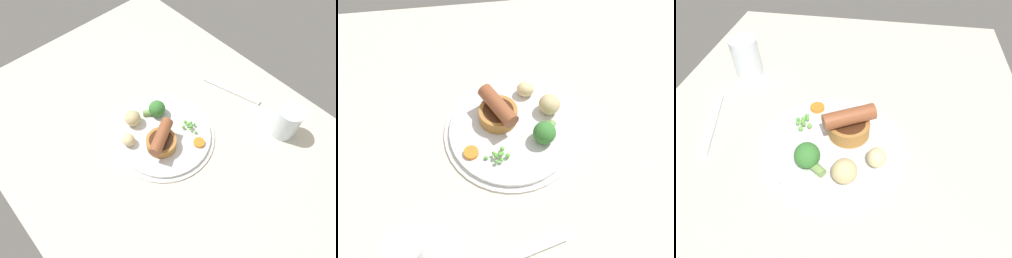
% 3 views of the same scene
% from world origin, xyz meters
% --- Properties ---
extents(dining_table, '(1.10, 0.80, 0.03)m').
position_xyz_m(dining_table, '(0.00, 0.00, 0.01)').
color(dining_table, beige).
rests_on(dining_table, ground).
extents(dinner_plate, '(0.28, 0.28, 0.01)m').
position_xyz_m(dinner_plate, '(-0.01, -0.00, 0.04)').
color(dinner_plate, silver).
rests_on(dinner_plate, dining_table).
extents(sausage_pudding, '(0.08, 0.10, 0.06)m').
position_xyz_m(sausage_pudding, '(0.02, -0.03, 0.07)').
color(sausage_pudding, '#AD7538').
rests_on(sausage_pudding, dinner_plate).
extents(pea_pile, '(0.05, 0.04, 0.02)m').
position_xyz_m(pea_pile, '(0.03, 0.06, 0.05)').
color(pea_pile, '#64B64E').
rests_on(pea_pile, dinner_plate).
extents(broccoli_floret_near, '(0.05, 0.06, 0.05)m').
position_xyz_m(broccoli_floret_near, '(-0.07, 0.03, 0.07)').
color(broccoli_floret_near, '#387A33').
rests_on(broccoli_floret_near, dinner_plate).
extents(potato_chunk_1, '(0.04, 0.04, 0.04)m').
position_xyz_m(potato_chunk_1, '(-0.09, -0.04, 0.07)').
color(potato_chunk_1, '#CCB77F').
rests_on(potato_chunk_1, dinner_plate).
extents(potato_chunk_2, '(0.04, 0.03, 0.03)m').
position_xyz_m(potato_chunk_2, '(-0.05, -0.09, 0.06)').
color(potato_chunk_2, beige).
rests_on(potato_chunk_2, dinner_plate).
extents(carrot_slice_0, '(0.04, 0.04, 0.01)m').
position_xyz_m(carrot_slice_0, '(0.08, 0.05, 0.05)').
color(carrot_slice_0, orange).
rests_on(carrot_slice_0, dinner_plate).
extents(fork, '(0.18, 0.06, 0.01)m').
position_xyz_m(fork, '(0.01, 0.26, 0.03)').
color(fork, silver).
rests_on(fork, dining_table).
extents(drinking_glass, '(0.07, 0.07, 0.09)m').
position_xyz_m(drinking_glass, '(0.20, 0.25, 0.08)').
color(drinking_glass, silver).
rests_on(drinking_glass, dining_table).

